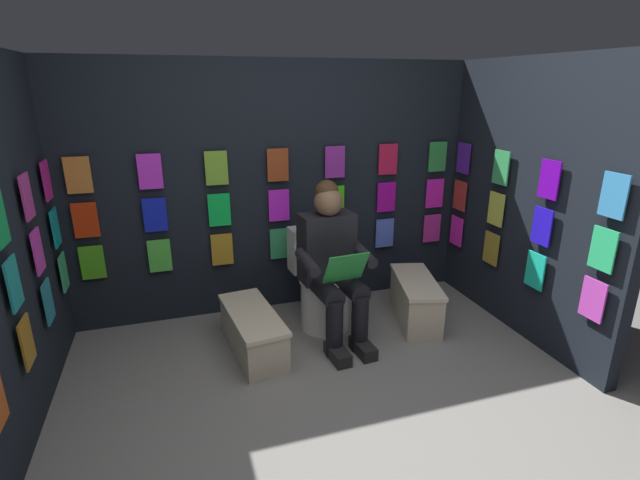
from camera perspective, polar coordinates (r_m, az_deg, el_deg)
The scene contains 8 objects.
ground_plane at distance 2.71m, azimuth 5.01°, elevation -24.45°, with size 30.00×30.00×0.00m, color gray.
display_wall_back at distance 3.89m, azimuth -5.34°, elevation 6.12°, with size 3.39×0.14×2.04m.
display_wall_left at distance 3.80m, azimuth 24.11°, elevation 4.28°, with size 0.14×1.85×2.04m.
display_wall_right at distance 3.00m, azimuth -34.02°, elevation -0.81°, with size 0.14×1.85×2.04m.
toilet at distance 3.73m, azimuth 0.15°, elevation -5.54°, with size 0.42×0.57×0.77m.
person_reading at distance 3.43m, azimuth 1.57°, elevation -2.80°, with size 0.55×0.71×1.19m.
comic_longbox_near at distance 3.45m, azimuth -8.16°, elevation -11.01°, with size 0.40×0.81×0.31m.
comic_longbox_far at distance 3.89m, azimuth 11.55°, elevation -7.18°, with size 0.47×0.77×0.36m.
Camera 1 is at (0.81, 1.82, 1.85)m, focal length 26.26 mm.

